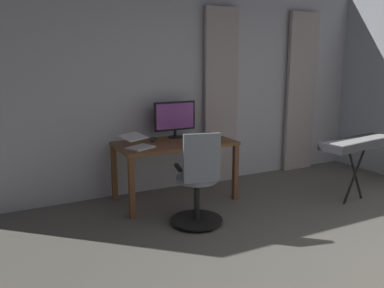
% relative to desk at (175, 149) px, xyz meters
% --- Properties ---
extents(back_room_partition, '(5.84, 0.10, 2.74)m').
position_rel_desk_xyz_m(back_room_partition, '(-0.40, -0.53, 0.72)').
color(back_room_partition, silver).
rests_on(back_room_partition, ground).
extents(curtain_left_panel, '(0.54, 0.06, 2.41)m').
position_rel_desk_xyz_m(curtain_left_panel, '(-2.35, -0.42, 0.56)').
color(curtain_left_panel, '#BCADA8').
rests_on(curtain_left_panel, ground).
extents(curtain_right_panel, '(0.51, 0.06, 2.41)m').
position_rel_desk_xyz_m(curtain_right_panel, '(-0.90, -0.42, 0.56)').
color(curtain_right_panel, '#BCADA8').
rests_on(curtain_right_panel, ground).
extents(desk, '(1.43, 0.75, 0.74)m').
position_rel_desk_xyz_m(desk, '(0.00, 0.00, 0.00)').
color(desk, brown).
rests_on(desk, ground).
extents(office_chair, '(0.56, 0.56, 1.03)m').
position_rel_desk_xyz_m(office_chair, '(0.12, 0.85, -0.18)').
color(office_chair, black).
rests_on(office_chair, ground).
extents(computer_monitor, '(0.56, 0.18, 0.46)m').
position_rel_desk_xyz_m(computer_monitor, '(-0.12, -0.26, 0.35)').
color(computer_monitor, black).
rests_on(computer_monitor, desk).
extents(computer_keyboard, '(0.39, 0.12, 0.02)m').
position_rel_desk_xyz_m(computer_keyboard, '(-0.26, 0.11, 0.10)').
color(computer_keyboard, '#B7BCC1').
rests_on(computer_keyboard, desk).
extents(laptop, '(0.40, 0.41, 0.15)m').
position_rel_desk_xyz_m(laptop, '(0.51, 0.11, 0.14)').
color(laptop, white).
rests_on(laptop, desk).
extents(computer_mouse, '(0.06, 0.10, 0.04)m').
position_rel_desk_xyz_m(computer_mouse, '(0.23, -0.14, 0.11)').
color(computer_mouse, '#333338').
rests_on(computer_mouse, desk).
extents(cell_phone_face_up, '(0.11, 0.16, 0.01)m').
position_rel_desk_xyz_m(cell_phone_face_up, '(0.17, -0.27, 0.10)').
color(cell_phone_face_up, '#232328').
rests_on(cell_phone_face_up, desk).
extents(piano_keyboard, '(1.15, 0.48, 0.80)m').
position_rel_desk_xyz_m(piano_keyboard, '(-1.95, 1.07, 0.08)').
color(piano_keyboard, black).
rests_on(piano_keyboard, ground).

